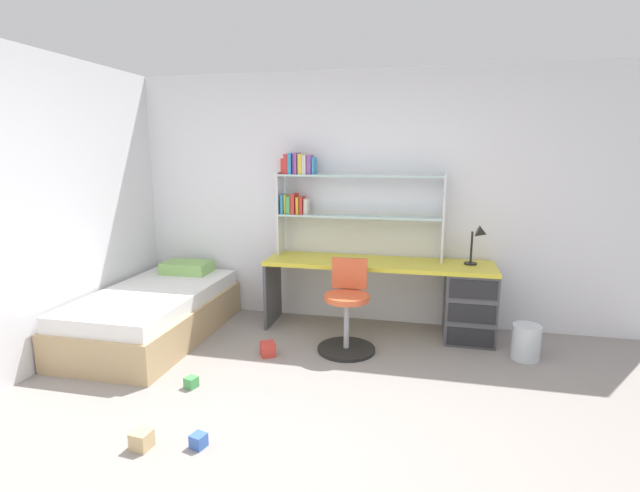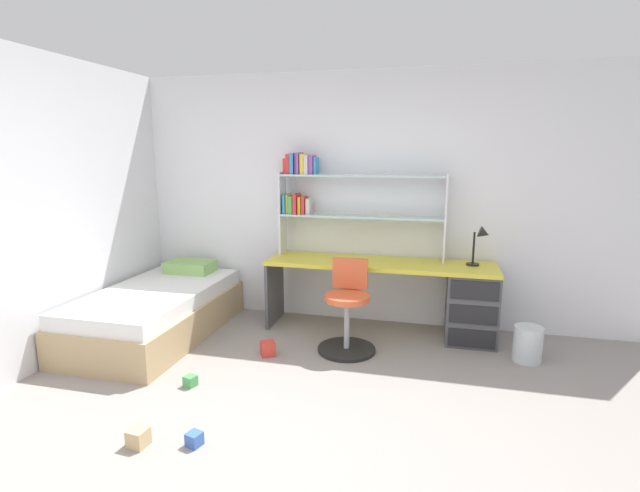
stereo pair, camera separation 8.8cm
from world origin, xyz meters
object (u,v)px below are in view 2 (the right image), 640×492
toy_block_red_3 (268,349)px  bed_platform (157,312)px  waste_bin (528,344)px  toy_block_blue_2 (194,439)px  toy_block_green_1 (190,381)px  desk (441,295)px  bookshelf_hutch (335,194)px  toy_block_natural_0 (138,437)px  desk_lamp (481,240)px  swivel_chair (347,315)px

toy_block_red_3 → bed_platform: bearing=171.2°
waste_bin → toy_block_red_3: waste_bin is taller
waste_bin → toy_block_blue_2: size_ratio=3.65×
toy_block_green_1 → toy_block_red_3: (0.38, 0.67, 0.02)m
desk → toy_block_green_1: bearing=-141.3°
bookshelf_hutch → toy_block_blue_2: 2.68m
bed_platform → toy_block_natural_0: 1.85m
bookshelf_hutch → desk_lamp: bookshelf_hutch is taller
toy_block_blue_2 → desk_lamp: bearing=50.8°
bed_platform → toy_block_red_3: bed_platform is taller
bed_platform → toy_block_red_3: bearing=-8.8°
desk_lamp → bed_platform: 3.15m
desk_lamp → toy_block_green_1: desk_lamp is taller
bed_platform → toy_block_natural_0: bed_platform is taller
desk_lamp → swivel_chair: 1.42m
bookshelf_hutch → swivel_chair: 1.26m
desk_lamp → toy_block_blue_2: (-1.78, -2.18, -0.92)m
desk_lamp → swivel_chair: (-1.14, -0.55, -0.64)m
swivel_chair → waste_bin: bearing=5.2°
toy_block_natural_0 → toy_block_green_1: toy_block_natural_0 is taller
desk_lamp → toy_block_natural_0: desk_lamp is taller
waste_bin → toy_block_natural_0: waste_bin is taller
waste_bin → toy_block_green_1: size_ratio=3.67×
bookshelf_hutch → desk: bearing=-8.7°
bookshelf_hutch → bed_platform: 2.09m
desk → swivel_chair: (-0.81, -0.52, -0.09)m
waste_bin → bookshelf_hutch: bearing=163.3°
swivel_chair → bed_platform: bearing=-176.9°
toy_block_natural_0 → toy_block_blue_2: 0.34m
desk → toy_block_blue_2: size_ratio=26.38×
toy_block_green_1 → toy_block_blue_2: bearing=-59.1°
toy_block_blue_2 → swivel_chair: bearing=68.6°
desk_lamp → toy_block_green_1: 2.81m
desk → toy_block_green_1: (-1.85, -1.48, -0.37)m
toy_block_red_3 → desk: bearing=28.9°
toy_block_red_3 → swivel_chair: bearing=23.8°
toy_block_green_1 → desk_lamp: bearing=34.7°
bookshelf_hutch → toy_block_green_1: bearing=-114.9°
bookshelf_hutch → waste_bin: bearing=-16.7°
bed_platform → bookshelf_hutch: bearing=26.5°
desk → toy_block_blue_2: desk is taller
swivel_chair → bed_platform: 1.86m
toy_block_green_1 → toy_block_blue_2: same height
waste_bin → toy_block_red_3: 2.24m
bookshelf_hutch → toy_block_natural_0: 2.81m
toy_block_natural_0 → toy_block_blue_2: size_ratio=1.31×
waste_bin → toy_block_green_1: (-2.57, -1.10, -0.11)m
swivel_chair → toy_block_green_1: 1.44m
desk → toy_block_green_1: desk is taller
toy_block_red_3 → desk_lamp: bearing=25.1°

